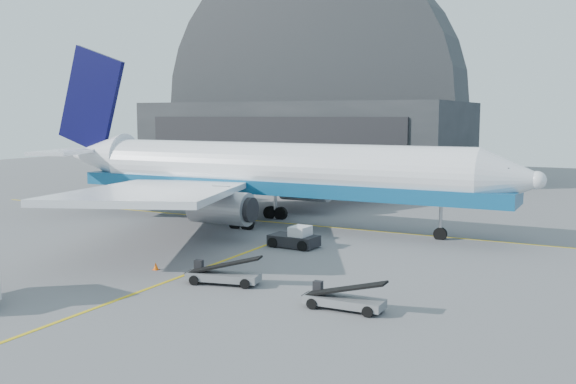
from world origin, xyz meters
The scene contains 8 objects.
ground centered at (0.00, 0.00, 0.00)m, with size 200.00×200.00×0.00m, color #565659.
taxi_lines centered at (0.00, 12.67, 0.01)m, with size 80.00×42.12×0.02m.
hangar centered at (-22.00, 64.95, 9.54)m, with size 50.00×28.30×28.00m.
airliner centered at (-5.46, 18.78, 4.87)m, with size 49.61×48.11×17.41m.
pushback_tug centered at (2.32, 10.75, 0.64)m, with size 3.76×2.33×1.69m.
belt_loader_a centered at (3.26, -0.79, 0.55)m, with size 4.74×2.42×1.77m.
belt_loader_b centered at (11.59, -2.20, 0.52)m, with size 4.47×1.62×1.70m.
traffic_cone centered at (-2.51, 0.14, 0.24)m, with size 0.35×0.35×0.50m.
Camera 1 is at (23.78, -32.21, 10.02)m, focal length 40.00 mm.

